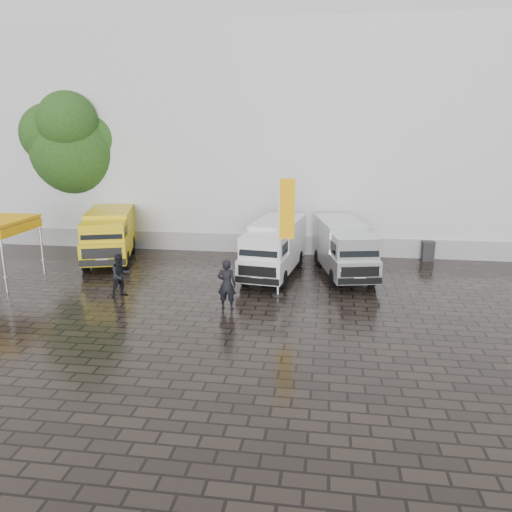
{
  "coord_description": "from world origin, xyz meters",
  "views": [
    {
      "loc": [
        2.13,
        -18.43,
        6.67
      ],
      "look_at": [
        -0.86,
        2.2,
        1.29
      ],
      "focal_mm": 35.0,
      "sensor_mm": 36.0,
      "label": 1
    }
  ],
  "objects": [
    {
      "name": "person_front",
      "position": [
        -1.51,
        -0.94,
        0.97
      ],
      "size": [
        0.72,
        0.49,
        1.94
      ],
      "primitive_type": "imported",
      "rotation": [
        0.0,
        0.0,
        3.11
      ],
      "color": "black",
      "rests_on": "ground"
    },
    {
      "name": "ground",
      "position": [
        0.0,
        0.0,
        0.0
      ],
      "size": [
        120.0,
        120.0,
        0.0
      ],
      "primitive_type": "plane",
      "color": "black",
      "rests_on": "ground"
    },
    {
      "name": "person_tent",
      "position": [
        -6.07,
        -0.08,
        0.88
      ],
      "size": [
        1.07,
        1.08,
        1.75
      ],
      "primitive_type": "imported",
      "rotation": [
        0.0,
        0.0,
        0.82
      ],
      "color": "black",
      "rests_on": "ground"
    },
    {
      "name": "wheelie_bin",
      "position": [
        7.34,
        7.55,
        0.51
      ],
      "size": [
        0.63,
        0.63,
        1.01
      ],
      "primitive_type": "cube",
      "rotation": [
        0.0,
        0.0,
        0.03
      ],
      "color": "black",
      "rests_on": "ground"
    },
    {
      "name": "van_yellow",
      "position": [
        -8.87,
        5.14,
        1.27
      ],
      "size": [
        3.64,
        5.89,
        2.54
      ],
      "primitive_type": null,
      "rotation": [
        0.0,
        0.0,
        0.3
      ],
      "color": "gold",
      "rests_on": "ground"
    },
    {
      "name": "hall_plinth",
      "position": [
        2.0,
        7.95,
        0.5
      ],
      "size": [
        44.0,
        0.15,
        1.0
      ],
      "primitive_type": "cube",
      "color": "gray",
      "rests_on": "ground"
    },
    {
      "name": "tree",
      "position": [
        -12.25,
        8.84,
        5.73
      ],
      "size": [
        4.97,
        4.97,
        8.92
      ],
      "color": "black",
      "rests_on": "ground"
    },
    {
      "name": "van_white",
      "position": [
        -0.25,
        3.79,
        1.24
      ],
      "size": [
        2.64,
        5.91,
        2.47
      ],
      "primitive_type": null,
      "rotation": [
        0.0,
        0.0,
        -0.13
      ],
      "color": "white",
      "rests_on": "ground"
    },
    {
      "name": "exhibition_hall",
      "position": [
        2.0,
        16.0,
        6.0
      ],
      "size": [
        44.0,
        16.0,
        12.0
      ],
      "primitive_type": "cube",
      "color": "silver",
      "rests_on": "ground"
    },
    {
      "name": "van_silver",
      "position": [
        2.94,
        4.32,
        1.22
      ],
      "size": [
        3.04,
        5.91,
        2.45
      ],
      "primitive_type": null,
      "rotation": [
        0.0,
        0.0,
        0.21
      ],
      "color": "silver",
      "rests_on": "ground"
    },
    {
      "name": "flagpole",
      "position": [
        0.42,
        0.91,
        2.77
      ],
      "size": [
        0.88,
        0.5,
        4.97
      ],
      "color": "black",
      "rests_on": "ground"
    }
  ]
}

